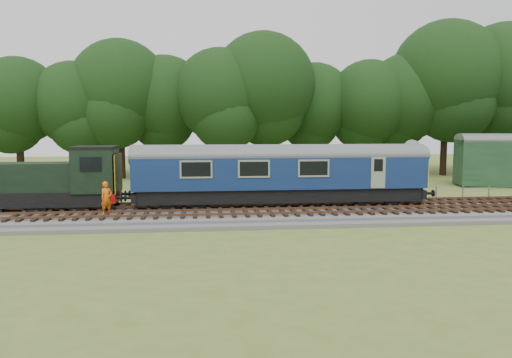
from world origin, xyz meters
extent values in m
plane|color=#576A27|center=(0.00, 0.00, 0.00)|extent=(120.00, 120.00, 0.00)
cube|color=#4C4C4F|center=(0.00, 0.00, 0.17)|extent=(70.00, 7.00, 0.35)
cube|color=brown|center=(0.00, 0.68, 0.49)|extent=(66.50, 0.07, 0.14)
cube|color=brown|center=(0.00, 2.12, 0.49)|extent=(66.50, 0.07, 0.14)
cube|color=brown|center=(0.00, -2.32, 0.49)|extent=(66.50, 0.07, 0.14)
cube|color=brown|center=(0.00, -0.88, 0.49)|extent=(66.50, 0.07, 0.14)
cube|color=black|center=(-1.77, 1.40, 1.06)|extent=(17.46, 2.52, 0.85)
cube|color=#0E254D|center=(-1.77, 1.40, 2.48)|extent=(18.00, 2.80, 2.05)
cube|color=yellow|center=(7.25, 1.40, 2.11)|extent=(0.06, 2.74, 1.30)
cube|color=black|center=(4.23, 1.40, 0.86)|extent=(2.60, 2.00, 0.55)
cube|color=black|center=(-7.77, 1.40, 0.86)|extent=(2.60, 2.00, 0.55)
cube|color=black|center=(-16.17, 1.40, 1.01)|extent=(8.73, 2.39, 0.85)
cube|color=black|center=(-17.37, 1.40, 2.26)|extent=(6.30, 2.08, 1.70)
cube|color=black|center=(-12.97, 1.40, 2.66)|extent=(2.40, 2.55, 2.60)
cube|color=#9E0C0C|center=(-11.79, 1.40, 1.06)|extent=(0.25, 2.60, 0.55)
cube|color=yellow|center=(-11.65, 1.40, 2.46)|extent=(0.06, 2.55, 2.30)
imported|color=orange|center=(-11.94, -1.02, 1.28)|extent=(0.81, 0.78, 1.87)
camera|label=1|loc=(-6.60, -29.21, 5.30)|focal=35.00mm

